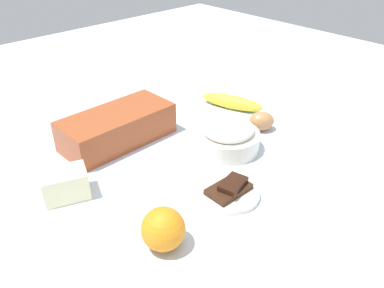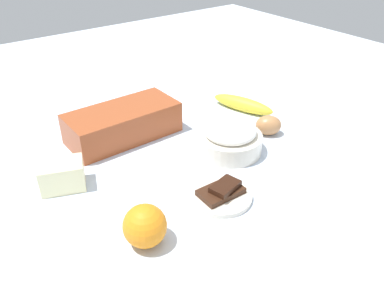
% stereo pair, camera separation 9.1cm
% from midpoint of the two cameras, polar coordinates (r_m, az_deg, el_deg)
% --- Properties ---
extents(ground_plane, '(2.40, 2.40, 0.02)m').
position_cam_midpoint_polar(ground_plane, '(0.94, -2.78, -2.68)').
color(ground_plane, silver).
extents(loaf_pan, '(0.28, 0.13, 0.08)m').
position_cam_midpoint_polar(loaf_pan, '(1.01, -13.33, 2.42)').
color(loaf_pan, '#9E4723').
rests_on(loaf_pan, ground_plane).
extents(flour_bowl, '(0.16, 0.16, 0.08)m').
position_cam_midpoint_polar(flour_bowl, '(0.95, 2.45, 1.11)').
color(flour_bowl, silver).
rests_on(flour_bowl, ground_plane).
extents(banana, '(0.10, 0.19, 0.04)m').
position_cam_midpoint_polar(banana, '(1.16, 3.54, 6.05)').
color(banana, yellow).
rests_on(banana, ground_plane).
extents(orange_fruit, '(0.08, 0.08, 0.08)m').
position_cam_midpoint_polar(orange_fruit, '(0.70, -8.04, -12.25)').
color(orange_fruit, orange).
rests_on(orange_fruit, ground_plane).
extents(butter_block, '(0.11, 0.09, 0.06)m').
position_cam_midpoint_polar(butter_block, '(0.86, -20.87, -5.59)').
color(butter_block, '#F4EDB2').
rests_on(butter_block, ground_plane).
extents(egg_near_butter, '(0.08, 0.08, 0.05)m').
position_cam_midpoint_polar(egg_near_butter, '(1.05, 7.57, 3.23)').
color(egg_near_butter, '#B57A4A').
rests_on(egg_near_butter, ground_plane).
extents(chocolate_plate, '(0.13, 0.13, 0.03)m').
position_cam_midpoint_polar(chocolate_plate, '(0.82, 2.17, -6.98)').
color(chocolate_plate, silver).
rests_on(chocolate_plate, ground_plane).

